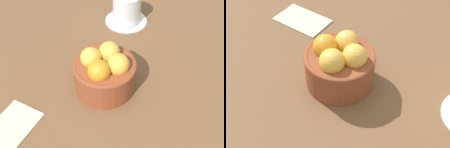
# 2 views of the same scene
# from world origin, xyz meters

# --- Properties ---
(ground_plane) EXTENTS (1.51, 1.11, 0.04)m
(ground_plane) POSITION_xyz_m (0.00, 0.00, -0.02)
(ground_plane) COLOR brown
(terracotta_bowl) EXTENTS (0.13, 0.13, 0.10)m
(terracotta_bowl) POSITION_xyz_m (0.00, -0.00, 0.05)
(terracotta_bowl) COLOR brown
(terracotta_bowl) RESTS_ON ground_plane
(folded_napkin) EXTENTS (0.14, 0.10, 0.01)m
(folded_napkin) POSITION_xyz_m (-0.20, 0.07, 0.00)
(folded_napkin) COLOR beige
(folded_napkin) RESTS_ON ground_plane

